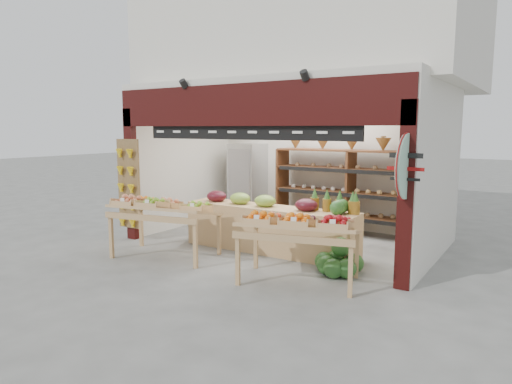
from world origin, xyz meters
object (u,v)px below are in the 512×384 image
at_px(refrigerator, 248,182).
at_px(display_table_right, 299,225).
at_px(back_shelving, 351,176).
at_px(mid_counter, 269,227).
at_px(watermelon_pile, 337,262).
at_px(display_table_left, 160,207).
at_px(cardboard_stack, 230,221).

xyz_separation_m(refrigerator, display_table_right, (3.20, -3.41, -0.08)).
bearing_deg(back_shelving, refrigerator, 179.60).
height_order(mid_counter, watermelon_pile, mid_counter).
bearing_deg(display_table_left, cardboard_stack, 92.54).
relative_size(refrigerator, mid_counter, 0.56).
relative_size(cardboard_stack, mid_counter, 0.32).
distance_m(cardboard_stack, display_table_left, 2.33).
relative_size(back_shelving, watermelon_pile, 4.58).
bearing_deg(watermelon_pile, back_shelving, 107.62).
bearing_deg(back_shelving, watermelon_pile, -72.38).
bearing_deg(back_shelving, display_table_left, -122.41).
distance_m(back_shelving, cardboard_stack, 2.80).
relative_size(mid_counter, display_table_right, 1.75).
height_order(cardboard_stack, display_table_left, display_table_left).
bearing_deg(back_shelving, mid_counter, -107.88).
distance_m(mid_counter, display_table_left, 2.01).
bearing_deg(mid_counter, cardboard_stack, 148.89).
relative_size(refrigerator, display_table_right, 0.98).
relative_size(display_table_left, display_table_right, 1.01).
height_order(refrigerator, mid_counter, refrigerator).
height_order(cardboard_stack, watermelon_pile, cardboard_stack).
relative_size(back_shelving, display_table_left, 1.75).
height_order(cardboard_stack, mid_counter, mid_counter).
bearing_deg(display_table_right, watermelon_pile, 62.16).
bearing_deg(watermelon_pile, display_table_left, -166.84).
xyz_separation_m(back_shelving, watermelon_pile, (0.87, -2.75, -1.07)).
height_order(refrigerator, display_table_right, refrigerator).
xyz_separation_m(refrigerator, display_table_left, (0.47, -3.49, -0.07)).
distance_m(back_shelving, mid_counter, 2.44).
bearing_deg(back_shelving, cardboard_stack, -151.84).
bearing_deg(display_table_right, mid_counter, 135.87).
distance_m(display_table_left, watermelon_pile, 3.23).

